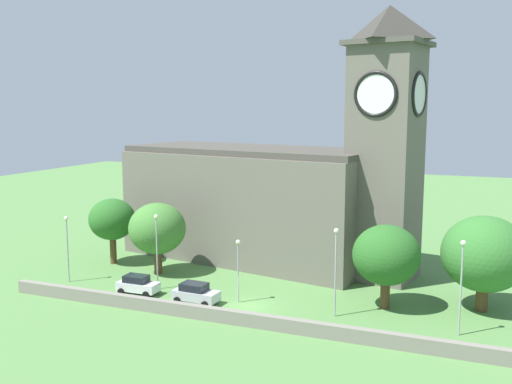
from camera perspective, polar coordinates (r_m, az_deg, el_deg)
ground_plane at (r=67.34m, az=4.16°, el=-7.25°), size 200.00×200.00×0.00m
church at (r=67.95m, az=1.81°, el=-0.04°), size 36.68×18.06×28.28m
quay_barrier at (r=49.95m, az=-2.78°, el=-12.16°), size 45.04×0.70×1.18m
car_white at (r=58.27m, az=-11.60°, el=-8.94°), size 4.11×2.10×1.85m
car_silver at (r=54.84m, az=-5.98°, el=-9.90°), size 4.37×2.37×1.90m
streetlamp_west_end at (r=63.07m, az=-18.15°, el=-4.36°), size 0.44×0.44×6.98m
streetlamp_west_mid at (r=58.35m, az=-9.78°, el=-4.70°), size 0.44×0.44×7.62m
streetlamp_central at (r=53.88m, az=-1.77°, el=-6.71°), size 0.44×0.44×5.99m
streetlamp_east_mid at (r=50.50m, az=7.88°, el=-6.56°), size 0.44×0.44×7.86m
streetlamp_east_end at (r=48.74m, az=19.64°, el=-7.57°), size 0.44×0.44×7.80m
tree_churchyard at (r=63.75m, az=-9.72°, el=-3.59°), size 6.20×6.20×7.85m
tree_riverside_east at (r=68.92m, az=-14.02°, el=-2.66°), size 5.34×5.34×7.67m
tree_riverside_west at (r=53.47m, az=12.74°, el=-6.11°), size 6.06×6.06×7.69m
tree_by_tower at (r=55.24m, az=21.62°, el=-5.71°), size 7.52×7.52×8.63m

